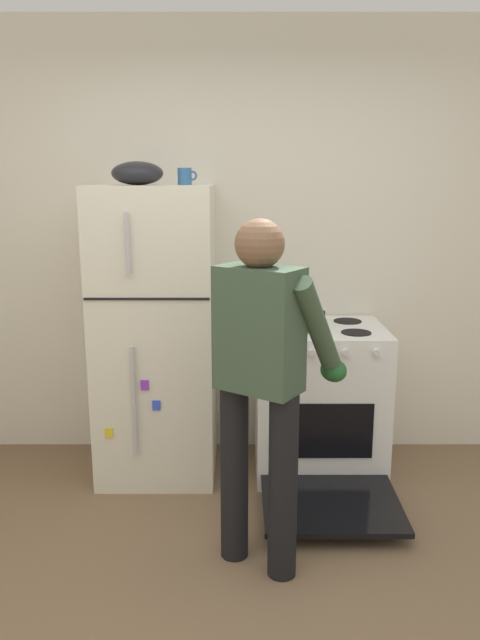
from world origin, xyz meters
name	(u,v)px	position (x,y,z in m)	size (l,w,h in m)	color
kitchen_wall_back	(233,244)	(0.00, 1.95, 1.35)	(6.00, 0.10, 2.70)	silver
refrigerator	(158,333)	(-0.44, 1.57, 0.86)	(0.68, 0.72, 1.72)	silver
stove_range	(320,401)	(0.53, 1.55, 0.44)	(0.76, 1.22, 0.91)	white
person_cook	(264,368)	(0.15, 0.61, 0.95)	(0.63, 0.66, 1.60)	black
red_pot	(296,319)	(0.37, 1.52, 0.96)	(0.35, 0.25, 0.11)	#236638
coffee_mug	(187,176)	(-0.26, 1.62, 1.77)	(0.11, 0.08, 0.10)	#2D6093
mixing_bowl	(139,173)	(-0.52, 1.57, 1.79)	(0.29, 0.29, 0.13)	black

